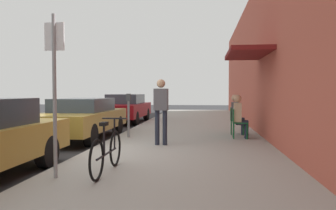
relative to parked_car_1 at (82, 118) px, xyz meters
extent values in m
plane|color=#2D2D30|center=(1.10, -2.67, -0.69)|extent=(60.00, 60.00, 0.00)
cube|color=#9E9B93|center=(3.35, -0.67, -0.63)|extent=(4.50, 32.00, 0.12)
cube|color=#BC5442|center=(5.75, -0.67, 1.94)|extent=(0.30, 32.00, 5.24)
cube|color=maroon|center=(5.05, -0.23, 1.91)|extent=(1.10, 2.80, 0.12)
cylinder|color=black|center=(0.79, -3.87, -0.37)|extent=(0.22, 0.64, 0.64)
cube|color=#A58433|center=(0.00, -0.03, -0.08)|extent=(1.80, 4.40, 0.56)
cube|color=#333D47|center=(0.00, 0.12, 0.40)|extent=(1.48, 2.11, 0.40)
cylinder|color=black|center=(0.79, 1.33, -0.37)|extent=(0.22, 0.64, 0.64)
cylinder|color=black|center=(-0.79, 1.33, -0.37)|extent=(0.22, 0.64, 0.64)
cylinder|color=black|center=(0.79, -1.40, -0.37)|extent=(0.22, 0.64, 0.64)
cylinder|color=black|center=(-0.79, -1.40, -0.37)|extent=(0.22, 0.64, 0.64)
cube|color=maroon|center=(0.00, 5.63, -0.06)|extent=(1.80, 4.40, 0.60)
cube|color=#333D47|center=(0.00, 5.78, 0.47)|extent=(1.48, 2.11, 0.45)
cylinder|color=black|center=(0.79, 6.99, -0.37)|extent=(0.22, 0.64, 0.64)
cylinder|color=black|center=(-0.79, 6.99, -0.37)|extent=(0.22, 0.64, 0.64)
cylinder|color=black|center=(0.79, 4.26, -0.37)|extent=(0.22, 0.64, 0.64)
cylinder|color=black|center=(-0.79, 4.26, -0.37)|extent=(0.22, 0.64, 0.64)
cylinder|color=slate|center=(1.55, -0.19, -0.02)|extent=(0.07, 0.07, 1.10)
cube|color=#383D42|center=(1.55, -0.19, 0.64)|extent=(0.12, 0.10, 0.22)
cylinder|color=gray|center=(1.50, -5.00, 0.73)|extent=(0.06, 0.06, 2.60)
cube|color=white|center=(1.50, -4.98, 1.68)|extent=(0.32, 0.02, 0.44)
torus|color=black|center=(2.22, -4.07, -0.24)|extent=(0.04, 0.66, 0.66)
torus|color=black|center=(2.22, -5.12, -0.24)|extent=(0.04, 0.66, 0.66)
cylinder|color=black|center=(2.22, -4.59, -0.24)|extent=(0.04, 1.05, 0.04)
cylinder|color=black|center=(2.22, -4.74, 0.01)|extent=(0.04, 0.04, 0.50)
cube|color=black|center=(2.22, -4.74, 0.28)|extent=(0.10, 0.20, 0.06)
cylinder|color=black|center=(2.22, -4.12, 0.04)|extent=(0.03, 0.03, 0.56)
cylinder|color=black|center=(2.22, -4.12, 0.32)|extent=(0.46, 0.03, 0.03)
cylinder|color=#14592D|center=(5.10, 0.11, -0.34)|extent=(0.04, 0.04, 0.45)
cylinder|color=#14592D|center=(5.08, -0.27, -0.34)|extent=(0.04, 0.04, 0.45)
cylinder|color=#14592D|center=(4.72, 0.13, -0.34)|extent=(0.04, 0.04, 0.45)
cylinder|color=#14592D|center=(4.70, -0.25, -0.34)|extent=(0.04, 0.04, 0.45)
cube|color=#14592D|center=(4.90, -0.07, -0.10)|extent=(0.46, 0.46, 0.03)
cube|color=#14592D|center=(4.69, -0.06, 0.10)|extent=(0.05, 0.44, 0.40)
cylinder|color=#232838|center=(5.08, 0.02, -0.33)|extent=(0.11, 0.11, 0.47)
cylinder|color=#232838|center=(4.95, 0.03, -0.10)|extent=(0.37, 0.16, 0.14)
cylinder|color=#232838|center=(5.07, -0.18, -0.33)|extent=(0.11, 0.11, 0.47)
cylinder|color=#232838|center=(4.94, -0.17, -0.10)|extent=(0.37, 0.16, 0.14)
cube|color=#CCB28C|center=(4.82, -0.07, 0.20)|extent=(0.24, 0.37, 0.56)
sphere|color=tan|center=(4.82, -0.07, 0.61)|extent=(0.22, 0.22, 0.22)
cylinder|color=#14592D|center=(5.10, 1.04, -0.34)|extent=(0.04, 0.04, 0.45)
cylinder|color=#14592D|center=(5.08, 0.66, -0.34)|extent=(0.04, 0.04, 0.45)
cylinder|color=#14592D|center=(4.72, 1.06, -0.34)|extent=(0.04, 0.04, 0.45)
cylinder|color=#14592D|center=(4.70, 0.68, -0.34)|extent=(0.04, 0.04, 0.45)
cube|color=#14592D|center=(4.90, 0.86, -0.10)|extent=(0.47, 0.47, 0.03)
cube|color=#14592D|center=(4.69, 0.87, 0.10)|extent=(0.06, 0.44, 0.40)
cylinder|color=#232838|center=(5.08, 0.95, -0.33)|extent=(0.11, 0.11, 0.47)
cylinder|color=#232838|center=(4.96, 0.95, -0.10)|extent=(0.37, 0.16, 0.14)
cylinder|color=#232838|center=(5.07, 0.75, -0.33)|extent=(0.11, 0.11, 0.47)
cylinder|color=#232838|center=(4.94, 0.75, -0.10)|extent=(0.37, 0.16, 0.14)
cube|color=#595960|center=(4.82, 0.86, 0.20)|extent=(0.24, 0.37, 0.56)
sphere|color=tan|center=(4.82, 0.86, 0.61)|extent=(0.22, 0.22, 0.22)
cylinder|color=#232838|center=(2.63, -1.56, -0.12)|extent=(0.12, 0.12, 0.90)
cylinder|color=#232838|center=(2.83, -1.56, -0.12)|extent=(0.12, 0.12, 0.90)
cube|color=#595960|center=(2.73, -1.56, 0.61)|extent=(0.36, 0.22, 0.56)
sphere|color=tan|center=(2.73, -1.56, 1.02)|extent=(0.22, 0.22, 0.22)
camera|label=1|loc=(3.88, -9.98, 0.81)|focal=35.28mm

